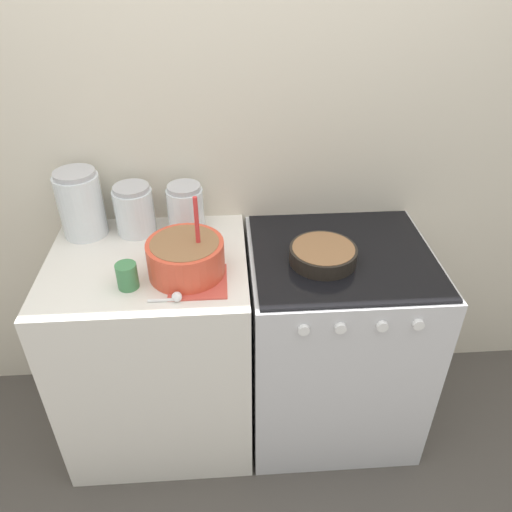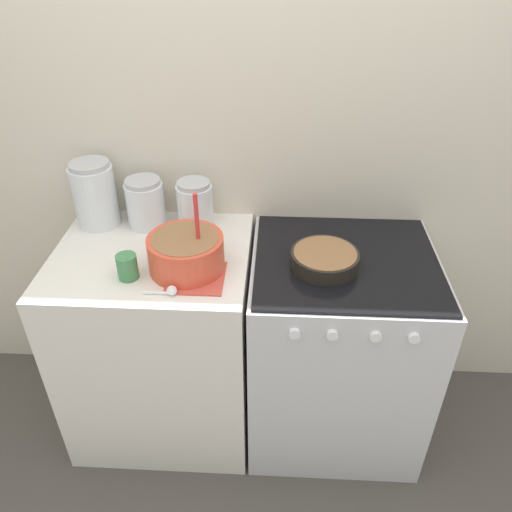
% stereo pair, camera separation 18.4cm
% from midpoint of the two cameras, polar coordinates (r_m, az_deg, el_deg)
% --- Properties ---
extents(ground_plane, '(12.00, 12.00, 0.00)m').
position_cam_midpoint_polar(ground_plane, '(2.39, 1.16, -23.83)').
color(ground_plane, '#4C4742').
extents(wall_back, '(4.54, 0.05, 2.40)m').
position_cam_midpoint_polar(wall_back, '(2.12, 2.22, 11.29)').
color(wall_back, beige).
rests_on(wall_back, ground_plane).
extents(countertop_cabinet, '(0.77, 0.66, 0.94)m').
position_cam_midpoint_polar(countertop_cabinet, '(2.26, -8.32, -9.65)').
color(countertop_cabinet, silver).
rests_on(countertop_cabinet, ground_plane).
extents(stove, '(0.73, 0.68, 0.94)m').
position_cam_midpoint_polar(stove, '(2.26, 11.46, -10.27)').
color(stove, silver).
rests_on(stove, ground_plane).
extents(mixing_bowl, '(0.28, 0.28, 0.31)m').
position_cam_midpoint_polar(mixing_bowl, '(1.83, -5.17, 0.46)').
color(mixing_bowl, '#D84C33').
rests_on(mixing_bowl, countertop_cabinet).
extents(baking_pan, '(0.26, 0.26, 0.06)m').
position_cam_midpoint_polar(baking_pan, '(1.89, 10.64, -0.41)').
color(baking_pan, black).
rests_on(baking_pan, stove).
extents(storage_jar_left, '(0.18, 0.18, 0.28)m').
position_cam_midpoint_polar(storage_jar_left, '(2.17, -15.56, 6.33)').
color(storage_jar_left, silver).
rests_on(storage_jar_left, countertop_cabinet).
extents(storage_jar_middle, '(0.16, 0.16, 0.21)m').
position_cam_midpoint_polar(storage_jar_middle, '(2.13, -10.07, 5.60)').
color(storage_jar_middle, silver).
rests_on(storage_jar_middle, countertop_cabinet).
extents(storage_jar_right, '(0.15, 0.15, 0.20)m').
position_cam_midpoint_polar(storage_jar_right, '(2.09, -4.46, 5.48)').
color(storage_jar_right, silver).
rests_on(storage_jar_right, countertop_cabinet).
extents(tin_can, '(0.07, 0.07, 0.10)m').
position_cam_midpoint_polar(tin_can, '(1.83, -11.73, -1.31)').
color(tin_can, '#3F7F4C').
rests_on(tin_can, countertop_cabinet).
extents(recipe_page, '(0.21, 0.21, 0.01)m').
position_cam_midpoint_polar(recipe_page, '(1.82, -3.99, -2.59)').
color(recipe_page, '#CC4C3F').
rests_on(recipe_page, countertop_cabinet).
extents(measuring_spoon, '(0.12, 0.04, 0.04)m').
position_cam_midpoint_polar(measuring_spoon, '(1.74, -7.02, -4.11)').
color(measuring_spoon, white).
rests_on(measuring_spoon, countertop_cabinet).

